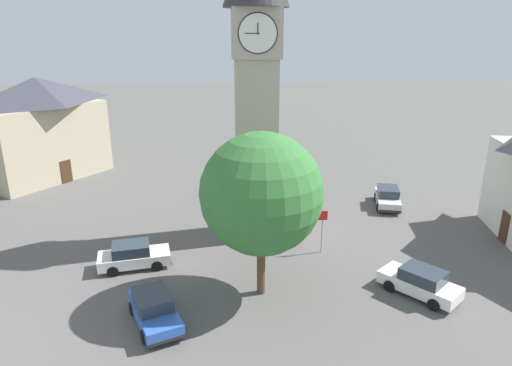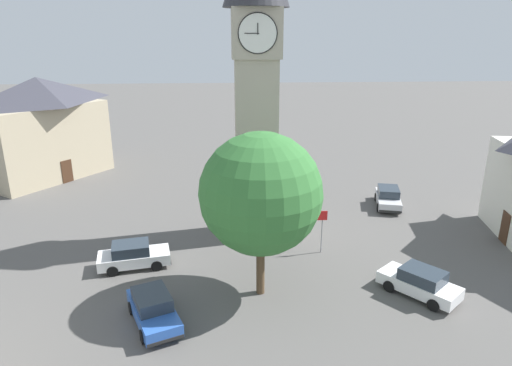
{
  "view_description": "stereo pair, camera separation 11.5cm",
  "coord_description": "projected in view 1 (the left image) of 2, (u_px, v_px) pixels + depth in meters",
  "views": [
    {
      "loc": [
        1.97,
        28.76,
        13.15
      ],
      "look_at": [
        0.0,
        0.0,
        3.58
      ],
      "focal_mm": 31.67,
      "sensor_mm": 36.0,
      "label": 1
    },
    {
      "loc": [
        1.85,
        28.77,
        13.15
      ],
      "look_at": [
        0.0,
        0.0,
        3.58
      ],
      "focal_mm": 31.67,
      "sensor_mm": 36.0,
      "label": 2
    }
  ],
  "objects": [
    {
      "name": "ground_plane",
      "position": [
        256.0,
        232.0,
        31.5
      ],
      "size": [
        200.0,
        200.0,
        0.0
      ],
      "primitive_type": "plane",
      "color": "#565451"
    },
    {
      "name": "clock_tower",
      "position": [
        256.0,
        49.0,
        27.64
      ],
      "size": [
        4.04,
        4.04,
        20.96
      ],
      "color": "gray",
      "rests_on": "ground"
    },
    {
      "name": "car_blue_kerb",
      "position": [
        420.0,
        282.0,
        23.66
      ],
      "size": [
        3.96,
        4.24,
        1.53
      ],
      "color": "white",
      "rests_on": "ground"
    },
    {
      "name": "car_silver_kerb",
      "position": [
        154.0,
        309.0,
        21.36
      ],
      "size": [
        3.16,
        4.46,
        1.53
      ],
      "color": "#2D5BB7",
      "rests_on": "ground"
    },
    {
      "name": "car_red_corner",
      "position": [
        388.0,
        197.0,
        35.91
      ],
      "size": [
        2.63,
        4.41,
        1.53
      ],
      "color": "silver",
      "rests_on": "ground"
    },
    {
      "name": "car_white_side",
      "position": [
        134.0,
        256.0,
        26.47
      ],
      "size": [
        4.38,
        2.46,
        1.53
      ],
      "color": "white",
      "rests_on": "ground"
    },
    {
      "name": "pedestrian",
      "position": [
        238.0,
        194.0,
        35.78
      ],
      "size": [
        0.55,
        0.29,
        1.69
      ],
      "color": "#706656",
      "rests_on": "ground"
    },
    {
      "name": "tree",
      "position": [
        261.0,
        194.0,
        22.33
      ],
      "size": [
        6.19,
        6.19,
        8.71
      ],
      "color": "brown",
      "rests_on": "ground"
    },
    {
      "name": "building_terrace_right",
      "position": [
        42.0,
        128.0,
        41.79
      ],
      "size": [
        11.42,
        12.67,
        9.45
      ],
      "color": "tan",
      "rests_on": "ground"
    },
    {
      "name": "road_sign",
      "position": [
        322.0,
        224.0,
        27.96
      ],
      "size": [
        0.6,
        0.07,
        2.8
      ],
      "color": "gray",
      "rests_on": "ground"
    }
  ]
}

